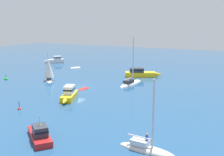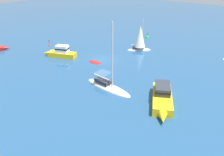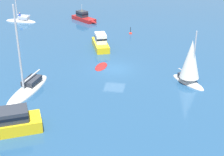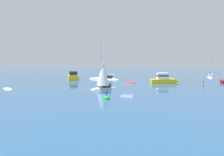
# 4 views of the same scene
# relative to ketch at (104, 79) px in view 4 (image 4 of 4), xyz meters

# --- Properties ---
(ground_plane) EXTENTS (160.00, 160.00, 0.00)m
(ground_plane) POSITION_rel_ketch_xyz_m (-7.24, 7.95, -0.18)
(ground_plane) COLOR navy
(ketch) EXTENTS (7.96, 2.69, 9.74)m
(ketch) POSITION_rel_ketch_xyz_m (0.00, 0.00, 0.00)
(ketch) COLOR silver
(ketch) RESTS_ON ground
(motor_cruiser) EXTENTS (6.48, 3.56, 2.19)m
(motor_cruiser) POSITION_rel_ketch_xyz_m (-14.45, 4.68, 0.65)
(motor_cruiser) COLOR yellow
(motor_cruiser) RESTS_ON ground
(tender) EXTENTS (2.93, 1.57, 0.43)m
(tender) POSITION_rel_ketch_xyz_m (-7.61, 6.23, -0.18)
(tender) COLOR #B21E1E
(tender) RESTS_ON ground
(tender_1) EXTENTS (3.14, 2.68, 0.45)m
(tender_1) POSITION_rel_ketch_xyz_m (11.09, 20.69, -0.18)
(tender_1) COLOR silver
(tender_1) RESTS_ON ground
(ketch_1) EXTENTS (1.94, 5.91, 7.68)m
(ketch_1) POSITION_rel_ketch_xyz_m (-25.72, -12.40, 0.01)
(ketch_1) COLOR silver
(ketch_1) RESTS_ON ground
(cabin_cruiser) EXTENTS (5.28, 8.17, 2.01)m
(cabin_cruiser) POSITION_rel_ketch_xyz_m (7.76, 0.81, 0.62)
(cabin_cruiser) COLOR yellow
(cabin_cruiser) RESTS_ON ground
(sailboat) EXTENTS (4.47, 4.10, 6.41)m
(sailboat) POSITION_rel_ketch_xyz_m (-4.85, 16.62, 2.00)
(sailboat) COLOR silver
(sailboat) RESTS_ON ground
(channel_buoy) EXTENTS (0.52, 0.52, 1.37)m
(channel_buoy) POSITION_rel_ketch_xyz_m (-21.83, 8.06, -0.15)
(channel_buoy) COLOR red
(channel_buoy) RESTS_ON ground
(mooring_buoy) EXTENTS (0.89, 0.89, 1.51)m
(mooring_buoy) POSITION_rel_ketch_xyz_m (-8.06, 25.63, -0.17)
(mooring_buoy) COLOR green
(mooring_buoy) RESTS_ON ground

